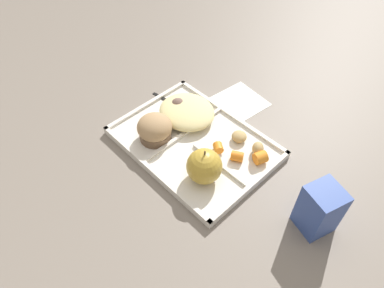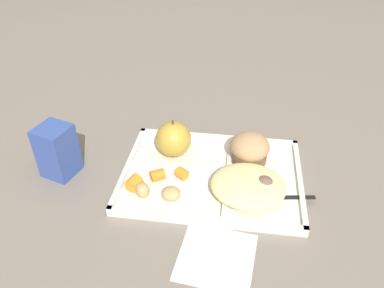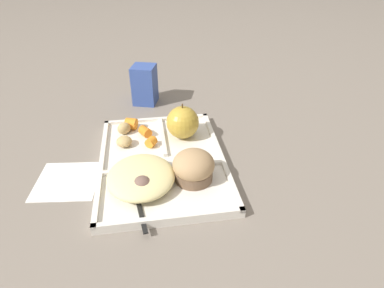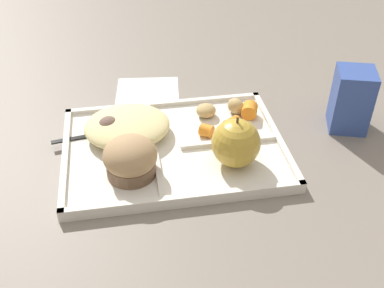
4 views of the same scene
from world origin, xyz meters
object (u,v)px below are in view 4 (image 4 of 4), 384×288
object	(u,v)px
milk_carton	(351,100)
bran_muffin	(130,159)
green_apple	(236,143)
plastic_fork	(105,133)
lunch_tray	(174,149)

from	to	relation	value
milk_carton	bran_muffin	bearing A→B (deg)	28.75
milk_carton	green_apple	bearing A→B (deg)	36.72
bran_muffin	plastic_fork	size ratio (longest dim) A/B	0.52
lunch_tray	bran_muffin	distance (m)	0.10
green_apple	milk_carton	xyz separation A→B (m)	(-0.22, -0.08, 0.01)
lunch_tray	bran_muffin	size ratio (longest dim) A/B	4.41
plastic_fork	lunch_tray	bearing A→B (deg)	153.68
lunch_tray	green_apple	distance (m)	0.11
lunch_tray	plastic_fork	size ratio (longest dim) A/B	2.30
green_apple	bran_muffin	size ratio (longest dim) A/B	1.05
bran_muffin	milk_carton	bearing A→B (deg)	-168.26
lunch_tray	plastic_fork	distance (m)	0.12
bran_muffin	plastic_fork	world-z (taller)	bran_muffin
lunch_tray	plastic_fork	xyz separation A→B (m)	(0.11, -0.05, 0.01)
lunch_tray	bran_muffin	bearing A→B (deg)	37.78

